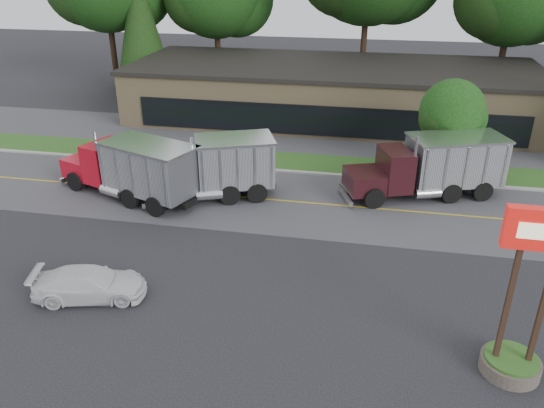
{
  "coord_description": "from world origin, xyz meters",
  "views": [
    {
      "loc": [
        5.44,
        -17.09,
        12.49
      ],
      "look_at": [
        1.13,
        4.81,
        1.8
      ],
      "focal_mm": 35.0,
      "sensor_mm": 36.0,
      "label": 1
    }
  ],
  "objects_px": {
    "dump_truck_red": "(134,168)",
    "rally_car": "(90,284)",
    "bilo_sign": "(521,322)",
    "dump_truck_maroon": "(434,165)",
    "dump_truck_blue": "(217,167)"
  },
  "relations": [
    {
      "from": "dump_truck_blue",
      "to": "dump_truck_maroon",
      "type": "height_order",
      "value": "same"
    },
    {
      "from": "dump_truck_blue",
      "to": "dump_truck_maroon",
      "type": "relative_size",
      "value": 0.83
    },
    {
      "from": "dump_truck_red",
      "to": "dump_truck_maroon",
      "type": "distance_m",
      "value": 16.47
    },
    {
      "from": "dump_truck_maroon",
      "to": "rally_car",
      "type": "relative_size",
      "value": 2.05
    },
    {
      "from": "dump_truck_maroon",
      "to": "dump_truck_red",
      "type": "bearing_deg",
      "value": -7.19
    },
    {
      "from": "dump_truck_red",
      "to": "rally_car",
      "type": "height_order",
      "value": "dump_truck_red"
    },
    {
      "from": "bilo_sign",
      "to": "dump_truck_maroon",
      "type": "xyz_separation_m",
      "value": [
        -1.56,
        13.91,
        -0.22
      ]
    },
    {
      "from": "rally_car",
      "to": "dump_truck_maroon",
      "type": "bearing_deg",
      "value": -61.7
    },
    {
      "from": "rally_car",
      "to": "dump_truck_red",
      "type": "bearing_deg",
      "value": -1.04
    },
    {
      "from": "bilo_sign",
      "to": "dump_truck_maroon",
      "type": "distance_m",
      "value": 14.0
    },
    {
      "from": "bilo_sign",
      "to": "dump_truck_red",
      "type": "distance_m",
      "value": 20.45
    },
    {
      "from": "dump_truck_blue",
      "to": "rally_car",
      "type": "relative_size",
      "value": 1.71
    },
    {
      "from": "bilo_sign",
      "to": "dump_truck_maroon",
      "type": "relative_size",
      "value": 0.66
    },
    {
      "from": "dump_truck_maroon",
      "to": "bilo_sign",
      "type": "bearing_deg",
      "value": 76.75
    },
    {
      "from": "dump_truck_red",
      "to": "rally_car",
      "type": "xyz_separation_m",
      "value": [
        2.13,
        -9.19,
        -1.17
      ]
    }
  ]
}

